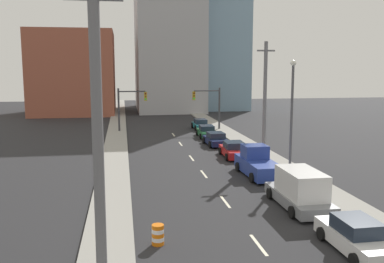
% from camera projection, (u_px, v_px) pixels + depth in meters
% --- Properties ---
extents(sidewalk_left, '(2.38, 99.02, 0.16)m').
position_uv_depth(sidewalk_left, '(117.00, 127.00, 57.59)').
color(sidewalk_left, gray).
rests_on(sidewalk_left, ground).
extents(sidewalk_right, '(2.38, 99.02, 0.16)m').
position_uv_depth(sidewalk_right, '(216.00, 125.00, 59.74)').
color(sidewalk_right, gray).
rests_on(sidewalk_right, ground).
extents(lane_stripe_at_9m, '(0.16, 2.40, 0.01)m').
position_uv_depth(lane_stripe_at_9m, '(258.00, 245.00, 19.50)').
color(lane_stripe_at_9m, beige).
rests_on(lane_stripe_at_9m, ground).
extents(lane_stripe_at_16m, '(0.16, 2.40, 0.01)m').
position_uv_depth(lane_stripe_at_16m, '(225.00, 202.00, 25.79)').
color(lane_stripe_at_16m, beige).
rests_on(lane_stripe_at_16m, ground).
extents(lane_stripe_at_23m, '(0.16, 2.40, 0.01)m').
position_uv_depth(lane_stripe_at_23m, '(204.00, 174.00, 32.53)').
color(lane_stripe_at_23m, beige).
rests_on(lane_stripe_at_23m, ground).
extents(lane_stripe_at_29m, '(0.16, 2.40, 0.01)m').
position_uv_depth(lane_stripe_at_29m, '(192.00, 158.00, 38.31)').
color(lane_stripe_at_29m, beige).
rests_on(lane_stripe_at_29m, ground).
extents(lane_stripe_at_36m, '(0.16, 2.40, 0.01)m').
position_uv_depth(lane_stripe_at_36m, '(181.00, 144.00, 45.51)').
color(lane_stripe_at_36m, beige).
rests_on(lane_stripe_at_36m, ground).
extents(lane_stripe_at_42m, '(0.16, 2.40, 0.01)m').
position_uv_depth(lane_stripe_at_42m, '(173.00, 135.00, 51.80)').
color(lane_stripe_at_42m, beige).
rests_on(lane_stripe_at_42m, ground).
extents(building_brick_left, '(14.00, 16.00, 14.35)m').
position_uv_depth(building_brick_left, '(74.00, 73.00, 75.93)').
color(building_brick_left, '#9E513D').
rests_on(building_brick_left, ground).
extents(building_office_center, '(12.00, 20.00, 27.11)m').
position_uv_depth(building_office_center, '(168.00, 39.00, 81.62)').
color(building_office_center, '#A8A8AD').
rests_on(building_office_center, ground).
extents(building_glass_right, '(13.00, 20.00, 31.82)m').
position_uv_depth(building_glass_right, '(207.00, 29.00, 86.53)').
color(building_glass_right, '#7A9EB7').
rests_on(building_glass_right, ground).
extents(traffic_signal_left, '(3.65, 0.35, 5.50)m').
position_uv_depth(traffic_signal_left, '(127.00, 104.00, 53.55)').
color(traffic_signal_left, '#38383D').
rests_on(traffic_signal_left, ground).
extents(traffic_signal_right, '(3.65, 0.35, 5.50)m').
position_uv_depth(traffic_signal_right, '(211.00, 103.00, 55.25)').
color(traffic_signal_right, '#38383D').
rests_on(traffic_signal_right, ground).
extents(utility_pole_left_near, '(1.60, 0.32, 10.66)m').
position_uv_depth(utility_pole_left_near, '(98.00, 158.00, 12.12)').
color(utility_pole_left_near, slate).
rests_on(utility_pole_left_near, ground).
extents(utility_pole_right_mid, '(1.60, 0.32, 10.30)m').
position_uv_depth(utility_pole_right_mid, '(265.00, 99.00, 37.98)').
color(utility_pole_right_mid, slate).
rests_on(utility_pole_right_mid, ground).
extents(traffic_barrel, '(0.56, 0.56, 0.95)m').
position_uv_depth(traffic_barrel, '(158.00, 235.00, 19.45)').
color(traffic_barrel, orange).
rests_on(traffic_barrel, ground).
extents(street_lamp, '(0.44, 0.44, 8.59)m').
position_uv_depth(street_lamp, '(292.00, 107.00, 33.20)').
color(street_lamp, '#4C4C51').
rests_on(street_lamp, ground).
extents(sedan_white, '(2.06, 4.65, 1.51)m').
position_uv_depth(sedan_white, '(356.00, 237.00, 18.68)').
color(sedan_white, silver).
rests_on(sedan_white, ground).
extents(box_truck_gray, '(2.47, 5.70, 2.24)m').
position_uv_depth(box_truck_gray, '(300.00, 190.00, 24.51)').
color(box_truck_gray, slate).
rests_on(box_truck_gray, ground).
extents(pickup_truck_blue, '(2.45, 5.61, 2.21)m').
position_uv_depth(pickup_truck_blue, '(257.00, 164.00, 31.96)').
color(pickup_truck_blue, navy).
rests_on(pickup_truck_blue, ground).
extents(sedan_red, '(2.23, 4.53, 1.41)m').
position_uv_depth(sedan_red, '(234.00, 150.00, 38.64)').
color(sedan_red, red).
rests_on(sedan_red, ground).
extents(sedan_navy, '(2.27, 4.48, 1.37)m').
position_uv_depth(sedan_navy, '(216.00, 139.00, 44.56)').
color(sedan_navy, '#141E47').
rests_on(sedan_navy, ground).
extents(sedan_green, '(2.14, 4.72, 1.38)m').
position_uv_depth(sedan_green, '(207.00, 132.00, 49.88)').
color(sedan_green, '#1E6033').
rests_on(sedan_green, ground).
extents(sedan_teal, '(2.00, 4.38, 1.37)m').
position_uv_depth(sedan_teal, '(200.00, 125.00, 56.24)').
color(sedan_teal, '#196B75').
rests_on(sedan_teal, ground).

